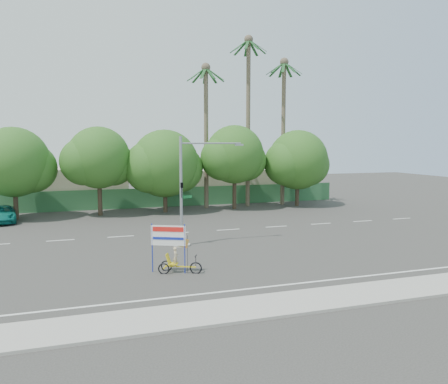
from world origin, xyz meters
name	(u,v)px	position (x,y,z in m)	size (l,w,h in m)	color
ground	(239,258)	(0.00, 0.00, 0.00)	(120.00, 120.00, 0.00)	#33302D
sidewalk_near	(302,302)	(0.00, -7.50, 0.06)	(50.00, 2.40, 0.12)	gray
fence	(169,197)	(0.00, 21.50, 1.00)	(38.00, 0.08, 2.00)	#336B3D
building_left	(68,186)	(-10.00, 26.00, 2.00)	(12.00, 8.00, 4.00)	beige
building_right	(228,184)	(8.00, 26.00, 1.80)	(14.00, 8.00, 3.60)	beige
tree_far_left	(13,164)	(-14.05, 18.00, 4.76)	(7.14, 6.00, 7.96)	#473828
tree_left	(98,160)	(-7.05, 18.00, 5.06)	(6.66, 5.60, 8.07)	#473828
tree_center	(164,165)	(-1.05, 18.00, 4.47)	(7.62, 6.40, 7.85)	#473828
tree_right	(234,157)	(5.95, 18.00, 5.24)	(6.90, 5.80, 8.36)	#473828
tree_far_right	(297,162)	(12.95, 18.00, 4.64)	(7.38, 6.20, 7.94)	#473828
palm_tall	(248,105)	(8.00, 19.50, 10.46)	(3.73, 3.79, 17.45)	#70604C
palm_mid	(283,116)	(12.00, 19.50, 9.40)	(3.73, 3.79, 15.45)	#70604C
palm_short	(206,120)	(3.50, 19.50, 8.86)	(3.73, 3.79, 14.45)	#70604C
traffic_signal	(186,200)	(-2.20, 3.98, 2.92)	(4.72, 1.10, 7.00)	gray
trike_billboard	(173,253)	(-4.18, -1.69, 1.03)	(2.39, 1.26, 2.56)	black
pickup_truck	(1,214)	(-14.98, 16.82, 0.68)	(2.26, 4.90, 1.36)	#10746A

